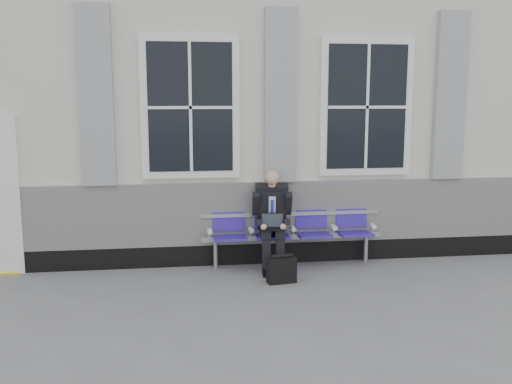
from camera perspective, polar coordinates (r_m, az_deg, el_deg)
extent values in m
plane|color=slate|center=(7.29, 11.45, -9.84)|extent=(70.00, 70.00, 0.00)
cube|color=beige|center=(10.26, 5.37, 7.78)|extent=(14.00, 4.00, 4.20)
cube|color=black|center=(8.59, 8.25, -5.76)|extent=(14.00, 0.10, 0.30)
cube|color=silver|center=(8.44, 8.37, -1.84)|extent=(14.00, 0.08, 0.90)
cube|color=#94979A|center=(8.00, -15.70, 9.20)|extent=(0.45, 0.14, 2.40)
cube|color=#94979A|center=(8.06, 2.44, 9.53)|extent=(0.45, 0.14, 2.40)
cube|color=#94979A|center=(8.85, 18.79, 9.03)|extent=(0.45, 0.14, 2.40)
cube|color=white|center=(7.95, -6.59, 8.40)|extent=(1.35, 0.10, 1.95)
cube|color=black|center=(7.90, -6.58, 8.39)|extent=(1.15, 0.02, 1.75)
cube|color=white|center=(8.39, 10.93, 8.34)|extent=(1.35, 0.10, 1.95)
cube|color=black|center=(8.34, 11.04, 8.33)|extent=(1.15, 0.02, 1.75)
cube|color=#9EA0A3|center=(8.19, 3.64, -4.48)|extent=(2.60, 0.07, 0.07)
cube|color=#9EA0A3|center=(8.23, 3.50, -2.18)|extent=(2.60, 0.05, 0.05)
cylinder|color=#9EA0A3|center=(8.10, -4.07, -6.27)|extent=(0.06, 0.06, 0.39)
cylinder|color=#9EA0A3|center=(8.52, 10.93, -5.63)|extent=(0.06, 0.06, 0.39)
cube|color=#2F189B|center=(7.98, -2.61, -4.62)|extent=(0.46, 0.42, 0.07)
cube|color=#2F189B|center=(8.12, -2.76, -2.48)|extent=(0.46, 0.10, 0.40)
cube|color=#2F189B|center=(8.05, 1.66, -4.48)|extent=(0.46, 0.42, 0.07)
cube|color=#2F189B|center=(8.20, 1.42, -2.37)|extent=(0.46, 0.10, 0.40)
cube|color=#2F189B|center=(8.17, 5.82, -4.32)|extent=(0.46, 0.42, 0.07)
cube|color=#2F189B|center=(8.31, 5.51, -2.24)|extent=(0.46, 0.10, 0.40)
cube|color=#2F189B|center=(8.33, 9.85, -4.15)|extent=(0.46, 0.42, 0.07)
cube|color=#2F189B|center=(8.47, 9.47, -2.11)|extent=(0.46, 0.10, 0.40)
cylinder|color=white|center=(7.96, -4.65, -3.92)|extent=(0.07, 0.12, 0.07)
cylinder|color=white|center=(8.01, -0.50, -3.80)|extent=(0.07, 0.12, 0.07)
cylinder|color=white|center=(8.11, 3.72, -3.67)|extent=(0.07, 0.12, 0.07)
cylinder|color=white|center=(8.25, 7.82, -3.51)|extent=(0.07, 0.12, 0.07)
cylinder|color=white|center=(8.42, 11.63, -3.35)|extent=(0.07, 0.12, 0.07)
cube|color=black|center=(7.81, 1.05, -8.01)|extent=(0.13, 0.25, 0.08)
cube|color=black|center=(7.82, 2.45, -7.99)|extent=(0.13, 0.25, 0.08)
cube|color=black|center=(7.81, 1.04, -6.47)|extent=(0.12, 0.13, 0.47)
cube|color=black|center=(7.82, 2.43, -6.45)|extent=(0.12, 0.13, 0.47)
cube|color=black|center=(7.94, 0.96, -4.04)|extent=(0.17, 0.44, 0.13)
cube|color=black|center=(7.95, 2.32, -4.02)|extent=(0.17, 0.44, 0.13)
cube|color=black|center=(8.06, 1.57, -1.57)|extent=(0.43, 0.36, 0.60)
cube|color=#BEE4FA|center=(7.95, 1.62, -1.59)|extent=(0.10, 0.10, 0.34)
cube|color=#3128BE|center=(7.94, 1.62, -1.73)|extent=(0.05, 0.08, 0.28)
cube|color=black|center=(7.98, 1.59, 0.39)|extent=(0.47, 0.27, 0.14)
cylinder|color=#DFA38B|center=(7.93, 1.61, 0.81)|extent=(0.10, 0.10, 0.09)
sphere|color=#DFA38B|center=(7.86, 1.64, 1.43)|extent=(0.20, 0.20, 0.20)
cube|color=black|center=(7.94, -0.02, -1.17)|extent=(0.12, 0.28, 0.35)
cube|color=black|center=(7.97, 3.24, -1.15)|extent=(0.12, 0.28, 0.35)
cube|color=black|center=(7.82, 0.30, -3.03)|extent=(0.11, 0.30, 0.13)
cube|color=black|center=(7.85, 3.06, -3.00)|extent=(0.11, 0.30, 0.13)
sphere|color=#DFA38B|center=(7.71, 0.76, -3.51)|extent=(0.08, 0.08, 0.08)
sphere|color=#DFA38B|center=(7.72, 2.73, -3.49)|extent=(0.08, 0.08, 0.08)
cube|color=black|center=(7.80, 1.71, -3.72)|extent=(0.33, 0.25, 0.02)
cube|color=black|center=(7.88, 1.66, -2.84)|extent=(0.32, 0.12, 0.20)
cube|color=black|center=(7.87, 1.66, -2.85)|extent=(0.29, 0.09, 0.17)
cube|color=black|center=(7.48, 2.58, -7.83)|extent=(0.39, 0.22, 0.33)
cylinder|color=black|center=(7.42, 2.59, -6.45)|extent=(0.30, 0.11, 0.06)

